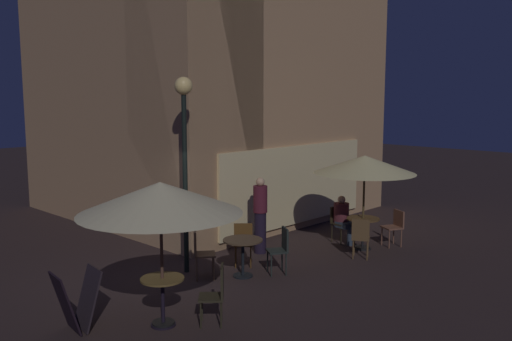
{
  "coord_description": "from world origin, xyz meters",
  "views": [
    {
      "loc": [
        -5.98,
        -8.36,
        3.63
      ],
      "look_at": [
        2.45,
        -0.27,
        2.01
      ],
      "focal_mm": 38.18,
      "sensor_mm": 36.0,
      "label": 1
    }
  ],
  "objects_px": {
    "patio_umbrella_1": "(160,198)",
    "cafe_table_1": "(163,292)",
    "cafe_table_0": "(363,226)",
    "cafe_chair_4": "(200,250)",
    "patio_umbrella_0": "(365,165)",
    "patron_seated_0": "(343,216)",
    "menu_sandwich_board": "(77,301)",
    "cafe_chair_0": "(361,235)",
    "cafe_table_2": "(243,248)",
    "street_lamp_near_corner": "(184,129)",
    "cafe_chair_3": "(217,290)",
    "patron_standing_1": "(260,215)",
    "cafe_chair_2": "(339,220)",
    "cafe_chair_5": "(281,246)",
    "cafe_chair_6": "(243,240)",
    "cafe_chair_1": "(395,224)"
  },
  "relations": [
    {
      "from": "patio_umbrella_1",
      "to": "cafe_table_1",
      "type": "bearing_deg",
      "value": 0.0
    },
    {
      "from": "cafe_table_0",
      "to": "cafe_chair_4",
      "type": "xyz_separation_m",
      "value": [
        -4.04,
        1.18,
        0.03
      ]
    },
    {
      "from": "patio_umbrella_0",
      "to": "patron_seated_0",
      "type": "distance_m",
      "value": 1.49
    },
    {
      "from": "menu_sandwich_board",
      "to": "cafe_chair_0",
      "type": "distance_m",
      "value": 6.31
    },
    {
      "from": "cafe_table_1",
      "to": "patio_umbrella_1",
      "type": "distance_m",
      "value": 1.51
    },
    {
      "from": "cafe_table_1",
      "to": "cafe_chair_0",
      "type": "relative_size",
      "value": 0.85
    },
    {
      "from": "menu_sandwich_board",
      "to": "cafe_table_2",
      "type": "height_order",
      "value": "menu_sandwich_board"
    },
    {
      "from": "street_lamp_near_corner",
      "to": "cafe_chair_3",
      "type": "relative_size",
      "value": 4.13
    },
    {
      "from": "patio_umbrella_1",
      "to": "menu_sandwich_board",
      "type": "bearing_deg",
      "value": 142.49
    },
    {
      "from": "patio_umbrella_1",
      "to": "patron_standing_1",
      "type": "distance_m",
      "value": 4.47
    },
    {
      "from": "cafe_table_1",
      "to": "patio_umbrella_0",
      "type": "bearing_deg",
      "value": 1.01
    },
    {
      "from": "menu_sandwich_board",
      "to": "patio_umbrella_0",
      "type": "distance_m",
      "value": 7.14
    },
    {
      "from": "cafe_chair_0",
      "to": "patron_standing_1",
      "type": "distance_m",
      "value": 2.31
    },
    {
      "from": "cafe_chair_4",
      "to": "cafe_chair_2",
      "type": "bearing_deg",
      "value": 32.41
    },
    {
      "from": "street_lamp_near_corner",
      "to": "patio_umbrella_0",
      "type": "xyz_separation_m",
      "value": [
        3.96,
        -1.7,
        -0.93
      ]
    },
    {
      "from": "patio_umbrella_1",
      "to": "cafe_chair_2",
      "type": "xyz_separation_m",
      "value": [
        6.01,
        0.88,
        -1.5
      ]
    },
    {
      "from": "cafe_chair_5",
      "to": "cafe_chair_2",
      "type": "bearing_deg",
      "value": -135.45
    },
    {
      "from": "cafe_table_2",
      "to": "cafe_chair_5",
      "type": "bearing_deg",
      "value": -33.32
    },
    {
      "from": "menu_sandwich_board",
      "to": "patron_standing_1",
      "type": "distance_m",
      "value": 5.11
    },
    {
      "from": "cafe_chair_6",
      "to": "patio_umbrella_1",
      "type": "bearing_deg",
      "value": -21.67
    },
    {
      "from": "cafe_table_0",
      "to": "cafe_chair_1",
      "type": "xyz_separation_m",
      "value": [
        0.78,
        -0.41,
        -0.03
      ]
    },
    {
      "from": "patio_umbrella_0",
      "to": "patron_seated_0",
      "type": "height_order",
      "value": "patio_umbrella_0"
    },
    {
      "from": "cafe_table_0",
      "to": "patio_umbrella_0",
      "type": "height_order",
      "value": "patio_umbrella_0"
    },
    {
      "from": "patron_seated_0",
      "to": "cafe_chair_0",
      "type": "bearing_deg",
      "value": -29.43
    },
    {
      "from": "cafe_chair_0",
      "to": "patron_standing_1",
      "type": "bearing_deg",
      "value": 92.04
    },
    {
      "from": "cafe_table_2",
      "to": "patio_umbrella_0",
      "type": "relative_size",
      "value": 0.34
    },
    {
      "from": "cafe_chair_1",
      "to": "cafe_chair_2",
      "type": "distance_m",
      "value": 1.35
    },
    {
      "from": "cafe_chair_2",
      "to": "cafe_chair_3",
      "type": "distance_m",
      "value": 5.6
    },
    {
      "from": "cafe_table_0",
      "to": "patio_umbrella_0",
      "type": "xyz_separation_m",
      "value": [
        -0.0,
        0.0,
        1.46
      ]
    },
    {
      "from": "cafe_chair_6",
      "to": "street_lamp_near_corner",
      "type": "bearing_deg",
      "value": -67.88
    },
    {
      "from": "street_lamp_near_corner",
      "to": "cafe_chair_2",
      "type": "relative_size",
      "value": 4.48
    },
    {
      "from": "patio_umbrella_0",
      "to": "cafe_chair_3",
      "type": "bearing_deg",
      "value": -172.45
    },
    {
      "from": "cafe_chair_1",
      "to": "street_lamp_near_corner",
      "type": "bearing_deg",
      "value": 3.65
    },
    {
      "from": "cafe_table_2",
      "to": "cafe_chair_1",
      "type": "relative_size",
      "value": 0.92
    },
    {
      "from": "cafe_chair_3",
      "to": "patron_standing_1",
      "type": "distance_m",
      "value": 4.06
    },
    {
      "from": "cafe_table_1",
      "to": "patio_umbrella_0",
      "type": "distance_m",
      "value": 6.08
    },
    {
      "from": "cafe_chair_1",
      "to": "patron_seated_0",
      "type": "xyz_separation_m",
      "value": [
        -0.68,
        1.05,
        0.14
      ]
    },
    {
      "from": "cafe_table_2",
      "to": "cafe_chair_3",
      "type": "distance_m",
      "value": 2.35
    },
    {
      "from": "cafe_chair_2",
      "to": "cafe_chair_0",
      "type": "bearing_deg",
      "value": -26.87
    },
    {
      "from": "menu_sandwich_board",
      "to": "patron_seated_0",
      "type": "bearing_deg",
      "value": 7.53
    },
    {
      "from": "cafe_table_2",
      "to": "patio_umbrella_0",
      "type": "distance_m",
      "value": 3.72
    },
    {
      "from": "cafe_chair_1",
      "to": "cafe_chair_0",
      "type": "bearing_deg",
      "value": 27.57
    },
    {
      "from": "cafe_table_0",
      "to": "cafe_chair_3",
      "type": "height_order",
      "value": "cafe_chair_3"
    },
    {
      "from": "cafe_chair_0",
      "to": "patio_umbrella_0",
      "type": "bearing_deg",
      "value": 0.0
    },
    {
      "from": "cafe_table_2",
      "to": "cafe_table_1",
      "type": "bearing_deg",
      "value": -163.4
    },
    {
      "from": "cafe_chair_2",
      "to": "cafe_table_0",
      "type": "bearing_deg",
      "value": 0.0
    },
    {
      "from": "street_lamp_near_corner",
      "to": "cafe_chair_3",
      "type": "distance_m",
      "value": 3.63
    },
    {
      "from": "cafe_table_0",
      "to": "cafe_chair_5",
      "type": "bearing_deg",
      "value": 175.43
    },
    {
      "from": "cafe_table_0",
      "to": "patron_standing_1",
      "type": "xyz_separation_m",
      "value": [
        -1.91,
        1.54,
        0.33
      ]
    },
    {
      "from": "cafe_chair_1",
      "to": "patron_standing_1",
      "type": "height_order",
      "value": "patron_standing_1"
    }
  ]
}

